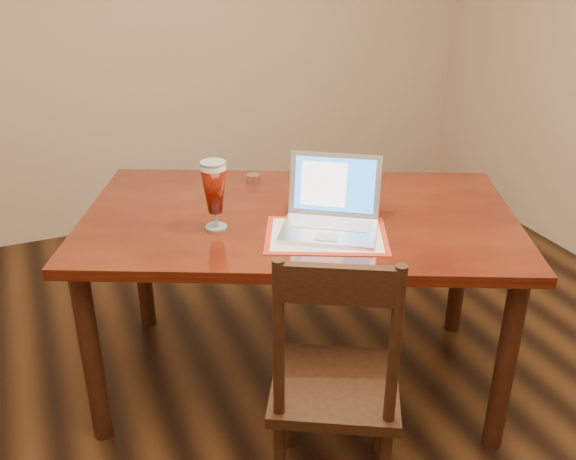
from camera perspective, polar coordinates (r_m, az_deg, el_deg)
name	(u,v)px	position (r m, az deg, el deg)	size (l,w,h in m)	color
dining_table	(298,235)	(2.66, 0.91, -0.41)	(2.01, 1.63, 1.10)	#541B0B
dining_chair	(335,385)	(2.25, 4.18, -13.57)	(0.58, 0.57, 1.03)	black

